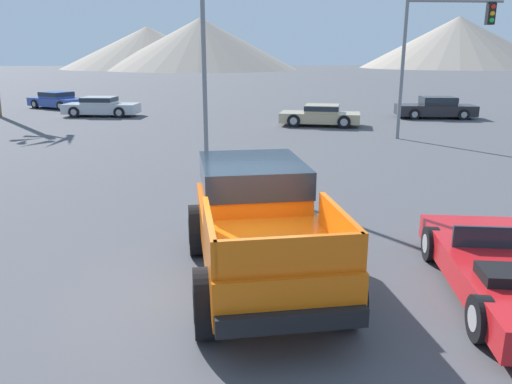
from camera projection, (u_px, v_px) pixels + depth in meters
ground_plane at (232, 294)px, 7.96m from camera, size 320.00×320.00×0.00m
orange_pickup_truck at (257, 216)px, 8.35m from camera, size 2.57×5.09×1.89m
red_convertible_car at (508, 273)px, 7.78m from camera, size 2.43×4.61×0.98m
parked_car_dark at (436, 107)px, 29.61m from camera, size 4.70×2.40×1.26m
parked_car_tan at (320, 115)px, 26.46m from camera, size 4.49×2.82×1.11m
parked_car_blue at (58, 100)px, 34.91m from camera, size 4.58×3.91×1.15m
parked_car_silver at (101, 106)px, 30.52m from camera, size 4.64×2.35×1.17m
traffic_light_main at (440, 40)px, 21.53m from camera, size 4.28×0.38×6.11m
street_lamp_post at (203, 15)px, 14.82m from camera, size 0.90×0.24×8.08m
distant_mountain_range at (303, 44)px, 128.25m from camera, size 130.07×59.50×13.39m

